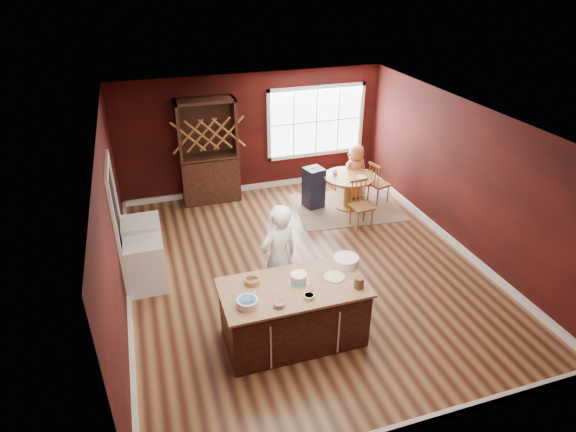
% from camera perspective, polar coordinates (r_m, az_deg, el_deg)
% --- Properties ---
extents(room_shell, '(7.00, 7.00, 7.00)m').
position_cam_1_polar(room_shell, '(7.87, 2.09, 1.91)').
color(room_shell, brown).
rests_on(room_shell, ground).
extents(window, '(2.36, 0.10, 1.66)m').
position_cam_1_polar(window, '(11.33, 3.34, 11.12)').
color(window, white).
rests_on(window, room_shell).
extents(doorway, '(0.08, 1.26, 2.13)m').
position_cam_1_polar(doorway, '(8.18, -19.46, -1.30)').
color(doorway, white).
rests_on(doorway, room_shell).
extents(kitchen_island, '(1.99, 1.04, 0.92)m').
position_cam_1_polar(kitchen_island, '(6.88, 0.65, -11.57)').
color(kitchen_island, black).
rests_on(kitchen_island, ground).
extents(dining_table, '(1.09, 1.09, 0.75)m').
position_cam_1_polar(dining_table, '(10.42, 7.19, 3.65)').
color(dining_table, olive).
rests_on(dining_table, ground).
extents(baker, '(0.75, 0.61, 1.78)m').
position_cam_1_polar(baker, '(7.19, -1.11, -5.09)').
color(baker, silver).
rests_on(baker, ground).
extents(layer_cake, '(0.32, 0.32, 0.13)m').
position_cam_1_polar(layer_cake, '(6.63, 1.27, -7.35)').
color(layer_cake, white).
rests_on(layer_cake, kitchen_island).
extents(bowl_blue, '(0.28, 0.28, 0.11)m').
position_cam_1_polar(bowl_blue, '(6.24, -4.82, -10.22)').
color(bowl_blue, silver).
rests_on(bowl_blue, kitchen_island).
extents(bowl_yellow, '(0.21, 0.21, 0.08)m').
position_cam_1_polar(bowl_yellow, '(6.63, -4.26, -7.69)').
color(bowl_yellow, '#AE813D').
rests_on(bowl_yellow, kitchen_island).
extents(bowl_pink, '(0.16, 0.16, 0.06)m').
position_cam_1_polar(bowl_pink, '(6.23, -1.06, -10.45)').
color(bowl_pink, silver).
rests_on(bowl_pink, kitchen_island).
extents(bowl_olive, '(0.14, 0.14, 0.05)m').
position_cam_1_polar(bowl_olive, '(6.37, 2.51, -9.51)').
color(bowl_olive, beige).
rests_on(bowl_olive, kitchen_island).
extents(drinking_glass, '(0.08, 0.08, 0.17)m').
position_cam_1_polar(drinking_glass, '(6.62, 3.83, -7.31)').
color(drinking_glass, silver).
rests_on(drinking_glass, kitchen_island).
extents(dinner_plate, '(0.29, 0.29, 0.02)m').
position_cam_1_polar(dinner_plate, '(6.78, 5.52, -7.18)').
color(dinner_plate, beige).
rests_on(dinner_plate, kitchen_island).
extents(white_tub, '(0.37, 0.37, 0.13)m').
position_cam_1_polar(white_tub, '(7.02, 6.87, -5.31)').
color(white_tub, white).
rests_on(white_tub, kitchen_island).
extents(stoneware_crock, '(0.14, 0.14, 0.16)m').
position_cam_1_polar(stoneware_crock, '(6.58, 8.41, -7.82)').
color(stoneware_crock, '#53381C').
rests_on(stoneware_crock, kitchen_island).
extents(rug, '(2.41, 1.96, 0.01)m').
position_cam_1_polar(rug, '(10.65, 7.02, 1.07)').
color(rug, brown).
rests_on(rug, ground).
extents(chair_east, '(0.47, 0.48, 0.95)m').
position_cam_1_polar(chair_east, '(10.81, 10.74, 3.97)').
color(chair_east, olive).
rests_on(chair_east, ground).
extents(chair_south, '(0.44, 0.43, 0.99)m').
position_cam_1_polar(chair_south, '(9.71, 8.77, 1.34)').
color(chair_south, brown).
rests_on(chair_south, ground).
extents(chair_north, '(0.58, 0.57, 1.07)m').
position_cam_1_polar(chair_north, '(11.15, 7.01, 5.38)').
color(chair_north, '#9B5C26').
rests_on(chair_north, ground).
extents(seated_woman, '(0.69, 0.52, 1.25)m').
position_cam_1_polar(seated_woman, '(10.86, 7.98, 5.20)').
color(seated_woman, '#C97548').
rests_on(seated_woman, ground).
extents(high_chair, '(0.46, 0.46, 0.94)m').
position_cam_1_polar(high_chair, '(10.42, 3.05, 3.47)').
color(high_chair, '#1C2143').
rests_on(high_chair, ground).
extents(toddler, '(0.18, 0.14, 0.26)m').
position_cam_1_polar(toddler, '(10.33, 2.68, 5.30)').
color(toddler, '#8CA5BF').
rests_on(toddler, high_chair).
extents(table_plate, '(0.21, 0.21, 0.02)m').
position_cam_1_polar(table_plate, '(10.30, 8.68, 4.61)').
color(table_plate, beige).
rests_on(table_plate, dining_table).
extents(table_cup, '(0.14, 0.14, 0.09)m').
position_cam_1_polar(table_cup, '(10.37, 5.60, 5.19)').
color(table_cup, white).
rests_on(table_cup, dining_table).
extents(hutch, '(1.25, 0.52, 2.29)m').
position_cam_1_polar(hutch, '(10.59, -9.42, 7.51)').
color(hutch, '#37190E').
rests_on(hutch, ground).
extents(washer, '(0.60, 0.58, 0.87)m').
position_cam_1_polar(washer, '(8.19, -16.48, -5.62)').
color(washer, silver).
rests_on(washer, ground).
extents(dryer, '(0.64, 0.62, 0.92)m').
position_cam_1_polar(dryer, '(8.72, -16.75, -3.21)').
color(dryer, white).
rests_on(dryer, ground).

